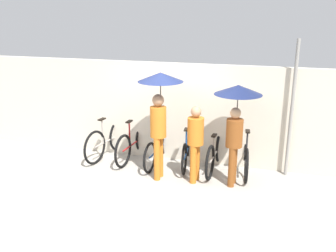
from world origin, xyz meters
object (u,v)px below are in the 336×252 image
(parked_bicycle_4, at_px, (215,153))
(parked_bicycle_5, at_px, (246,155))
(parked_bicycle_0, at_px, (107,140))
(parked_bicycle_1, at_px, (134,143))
(pedestrian_center, at_px, (195,139))
(pedestrian_leading, at_px, (160,100))
(parked_bicycle_2, at_px, (159,148))
(pedestrian_trailing, at_px, (237,110))
(parked_bicycle_3, at_px, (187,150))

(parked_bicycle_4, distance_m, parked_bicycle_5, 0.64)
(parked_bicycle_0, distance_m, parked_bicycle_4, 2.54)
(parked_bicycle_1, xyz_separation_m, pedestrian_center, (1.61, -0.76, 0.51))
(parked_bicycle_5, distance_m, pedestrian_leading, 2.21)
(parked_bicycle_2, height_order, parked_bicycle_5, parked_bicycle_2)
(parked_bicycle_2, distance_m, pedestrian_leading, 1.46)
(parked_bicycle_4, xyz_separation_m, pedestrian_trailing, (0.46, -0.53, 1.13))
(parked_bicycle_0, bearing_deg, pedestrian_trailing, -91.42)
(parked_bicycle_0, height_order, parked_bicycle_1, parked_bicycle_1)
(parked_bicycle_1, height_order, pedestrian_trailing, pedestrian_trailing)
(parked_bicycle_3, relative_size, pedestrian_leading, 0.77)
(parked_bicycle_3, distance_m, pedestrian_leading, 1.52)
(parked_bicycle_0, xyz_separation_m, pedestrian_leading, (1.51, -0.70, 1.23))
(parked_bicycle_0, distance_m, pedestrian_leading, 2.07)
(parked_bicycle_4, relative_size, parked_bicycle_5, 1.01)
(parked_bicycle_2, xyz_separation_m, parked_bicycle_5, (1.90, 0.07, 0.02))
(parked_bicycle_4, bearing_deg, pedestrian_trailing, -137.41)
(parked_bicycle_0, relative_size, pedestrian_trailing, 0.87)
(parked_bicycle_1, distance_m, pedestrian_leading, 1.70)
(parked_bicycle_2, xyz_separation_m, parked_bicycle_4, (1.27, -0.01, 0.03))
(parked_bicycle_3, bearing_deg, parked_bicycle_0, 83.57)
(parked_bicycle_1, xyz_separation_m, parked_bicycle_4, (1.90, -0.09, -0.01))
(parked_bicycle_2, distance_m, parked_bicycle_5, 1.90)
(pedestrian_leading, bearing_deg, parked_bicycle_0, 157.81)
(parked_bicycle_3, bearing_deg, parked_bicycle_1, 81.99)
(parked_bicycle_2, bearing_deg, parked_bicycle_4, -88.05)
(pedestrian_leading, bearing_deg, pedestrian_center, 1.65)
(parked_bicycle_3, xyz_separation_m, parked_bicycle_5, (1.27, 0.01, 0.01))
(parked_bicycle_2, height_order, pedestrian_leading, pedestrian_leading)
(parked_bicycle_1, relative_size, parked_bicycle_5, 1.02)
(parked_bicycle_3, xyz_separation_m, pedestrian_trailing, (1.09, -0.60, 1.15))
(parked_bicycle_4, xyz_separation_m, pedestrian_center, (-0.29, -0.68, 0.52))
(parked_bicycle_1, bearing_deg, parked_bicycle_4, -88.33)
(parked_bicycle_0, height_order, pedestrian_center, pedestrian_center)
(parked_bicycle_5, distance_m, pedestrian_center, 1.31)
(parked_bicycle_5, bearing_deg, parked_bicycle_2, 85.01)
(parked_bicycle_1, bearing_deg, parked_bicycle_2, -92.53)
(parked_bicycle_4, height_order, pedestrian_leading, pedestrian_leading)
(parked_bicycle_1, distance_m, parked_bicycle_4, 1.90)
(parked_bicycle_0, distance_m, parked_bicycle_5, 3.17)
(parked_bicycle_1, relative_size, pedestrian_leading, 0.82)
(pedestrian_center, bearing_deg, parked_bicycle_3, 123.14)
(parked_bicycle_5, bearing_deg, parked_bicycle_0, 83.57)
(parked_bicycle_0, xyz_separation_m, parked_bicycle_4, (2.54, -0.04, -0.02))
(pedestrian_center, bearing_deg, parked_bicycle_0, 170.60)
(parked_bicycle_3, bearing_deg, pedestrian_center, -162.48)
(parked_bicycle_3, xyz_separation_m, pedestrian_center, (0.35, -0.75, 0.54))
(parked_bicycle_0, bearing_deg, parked_bicycle_1, -76.58)
(parked_bicycle_2, xyz_separation_m, parked_bicycle_3, (0.63, 0.06, 0.01))
(parked_bicycle_5, bearing_deg, parked_bicycle_1, 82.75)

